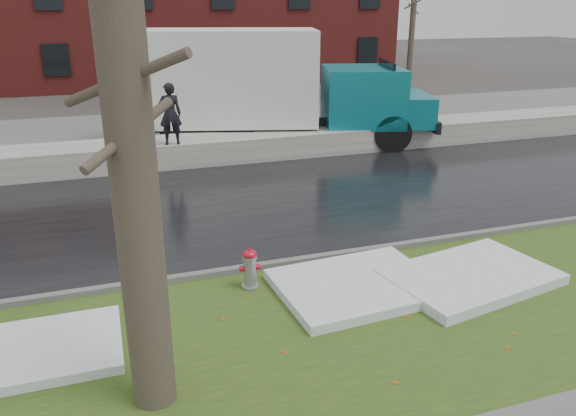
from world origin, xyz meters
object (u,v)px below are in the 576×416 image
object	(u,v)px
fire_hydrant	(250,267)
tree	(130,140)
worker	(170,114)
box_truck	(262,86)

from	to	relation	value
fire_hydrant	tree	distance (m)	4.08
fire_hydrant	worker	xyz separation A→B (m)	(-0.20, 7.74, 1.20)
fire_hydrant	box_truck	xyz separation A→B (m)	(3.07, 9.73, 1.57)
box_truck	worker	size ratio (longest dim) A/B	6.52
fire_hydrant	box_truck	bearing A→B (deg)	75.88
box_truck	worker	bearing A→B (deg)	-132.83
fire_hydrant	tree	world-z (taller)	tree
box_truck	worker	xyz separation A→B (m)	(-3.27, -1.99, -0.37)
worker	fire_hydrant	bearing A→B (deg)	94.68
fire_hydrant	tree	bearing A→B (deg)	-124.59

